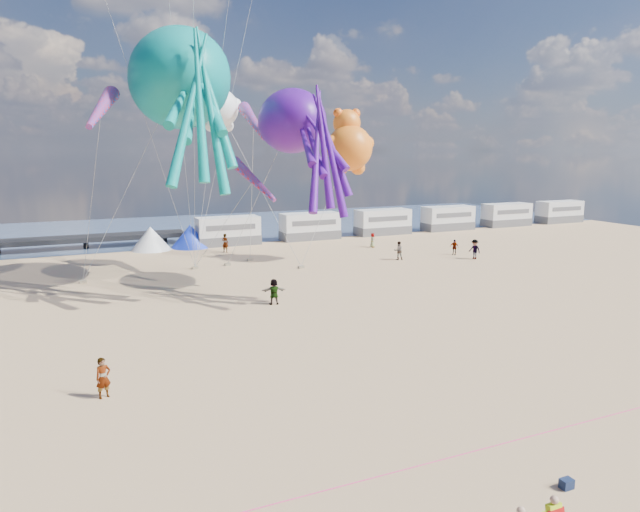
# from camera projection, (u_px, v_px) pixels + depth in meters

# --- Properties ---
(ground) EXTENTS (120.00, 120.00, 0.00)m
(ground) POSITION_uv_depth(u_px,v_px,m) (346.00, 404.00, 22.63)
(ground) COLOR tan
(ground) RESTS_ON ground
(water) EXTENTS (120.00, 120.00, 0.00)m
(water) POSITION_uv_depth(u_px,v_px,m) (151.00, 230.00, 72.00)
(water) COLOR #3C5173
(water) RESTS_ON ground
(motorhome_0) EXTENTS (6.60, 2.50, 3.00)m
(motorhome_0) POSITION_uv_depth(u_px,v_px,m) (228.00, 231.00, 60.67)
(motorhome_0) COLOR silver
(motorhome_0) RESTS_ON ground
(motorhome_1) EXTENTS (6.60, 2.50, 3.00)m
(motorhome_1) POSITION_uv_depth(u_px,v_px,m) (310.00, 226.00, 64.48)
(motorhome_1) COLOR silver
(motorhome_1) RESTS_ON ground
(motorhome_2) EXTENTS (6.60, 2.50, 3.00)m
(motorhome_2) POSITION_uv_depth(u_px,v_px,m) (383.00, 222.00, 68.29)
(motorhome_2) COLOR silver
(motorhome_2) RESTS_ON ground
(motorhome_3) EXTENTS (6.60, 2.50, 3.00)m
(motorhome_3) POSITION_uv_depth(u_px,v_px,m) (448.00, 218.00, 72.11)
(motorhome_3) COLOR silver
(motorhome_3) RESTS_ON ground
(motorhome_4) EXTENTS (6.60, 2.50, 3.00)m
(motorhome_4) POSITION_uv_depth(u_px,v_px,m) (506.00, 215.00, 75.92)
(motorhome_4) COLOR silver
(motorhome_4) RESTS_ON ground
(motorhome_5) EXTENTS (6.60, 2.50, 3.00)m
(motorhome_5) POSITION_uv_depth(u_px,v_px,m) (559.00, 212.00, 79.73)
(motorhome_5) COLOR silver
(motorhome_5) RESTS_ON ground
(tent_white) EXTENTS (4.00, 4.00, 2.40)m
(tent_white) POSITION_uv_depth(u_px,v_px,m) (151.00, 238.00, 57.51)
(tent_white) COLOR white
(tent_white) RESTS_ON ground
(tent_blue) EXTENTS (4.00, 4.00, 2.40)m
(tent_blue) POSITION_uv_depth(u_px,v_px,m) (190.00, 236.00, 59.12)
(tent_blue) COLOR #1933CC
(tent_blue) RESTS_ON ground
(cooler_navy) EXTENTS (0.38, 0.28, 0.30)m
(cooler_navy) POSITION_uv_depth(u_px,v_px,m) (567.00, 484.00, 16.96)
(cooler_navy) COLOR #142040
(cooler_navy) RESTS_ON ground
(rope_line) EXTENTS (34.00, 0.03, 0.03)m
(rope_line) POSITION_uv_depth(u_px,v_px,m) (417.00, 466.00, 18.14)
(rope_line) COLOR #F2338C
(rope_line) RESTS_ON ground
(standing_person) EXTENTS (0.72, 0.60, 1.70)m
(standing_person) POSITION_uv_depth(u_px,v_px,m) (103.00, 378.00, 23.09)
(standing_person) COLOR tan
(standing_person) RESTS_ON ground
(beachgoer_0) EXTENTS (0.51, 0.63, 1.49)m
(beachgoer_0) POSITION_uv_depth(u_px,v_px,m) (373.00, 240.00, 59.25)
(beachgoer_0) COLOR #7F6659
(beachgoer_0) RESTS_ON ground
(beachgoer_1) EXTENTS (0.95, 0.73, 1.73)m
(beachgoer_1) POSITION_uv_depth(u_px,v_px,m) (398.00, 251.00, 52.39)
(beachgoer_1) COLOR #7F6659
(beachgoer_1) RESTS_ON ground
(beachgoer_2) EXTENTS (0.91, 1.05, 1.84)m
(beachgoer_2) POSITION_uv_depth(u_px,v_px,m) (475.00, 249.00, 52.73)
(beachgoer_2) COLOR #7F6659
(beachgoer_2) RESTS_ON ground
(beachgoer_3) EXTENTS (1.00, 1.11, 1.49)m
(beachgoer_3) POSITION_uv_depth(u_px,v_px,m) (454.00, 247.00, 54.96)
(beachgoer_3) COLOR #7F6659
(beachgoer_3) RESTS_ON ground
(beachgoer_4) EXTENTS (1.06, 0.59, 1.71)m
(beachgoer_4) POSITION_uv_depth(u_px,v_px,m) (274.00, 292.00, 37.19)
(beachgoer_4) COLOR #7F6659
(beachgoer_4) RESTS_ON ground
(beachgoer_5) EXTENTS (1.63, 1.60, 1.87)m
(beachgoer_5) POSITION_uv_depth(u_px,v_px,m) (225.00, 243.00, 56.26)
(beachgoer_5) COLOR #7F6659
(beachgoer_5) RESTS_ON ground
(sandbag_a) EXTENTS (0.50, 0.35, 0.22)m
(sandbag_a) POSITION_uv_depth(u_px,v_px,m) (83.00, 282.00, 43.32)
(sandbag_a) COLOR gray
(sandbag_a) RESTS_ON ground
(sandbag_b) EXTENTS (0.50, 0.35, 0.22)m
(sandbag_b) POSITION_uv_depth(u_px,v_px,m) (228.00, 264.00, 49.96)
(sandbag_b) COLOR gray
(sandbag_b) RESTS_ON ground
(sandbag_c) EXTENTS (0.50, 0.35, 0.22)m
(sandbag_c) POSITION_uv_depth(u_px,v_px,m) (301.00, 267.00, 48.77)
(sandbag_c) COLOR gray
(sandbag_c) RESTS_ON ground
(sandbag_d) EXTENTS (0.50, 0.35, 0.22)m
(sandbag_d) POSITION_uv_depth(u_px,v_px,m) (250.00, 259.00, 52.16)
(sandbag_d) COLOR gray
(sandbag_d) RESTS_ON ground
(sandbag_e) EXTENTS (0.50, 0.35, 0.22)m
(sandbag_e) POSITION_uv_depth(u_px,v_px,m) (195.00, 268.00, 48.49)
(sandbag_e) COLOR gray
(sandbag_e) RESTS_ON ground
(kite_octopus_teal) EXTENTS (6.28, 12.51, 13.80)m
(kite_octopus_teal) POSITION_uv_depth(u_px,v_px,m) (179.00, 79.00, 41.23)
(kite_octopus_teal) COLOR #099088
(kite_octopus_purple) EXTENTS (5.75, 10.16, 10.95)m
(kite_octopus_purple) POSITION_uv_depth(u_px,v_px,m) (291.00, 121.00, 40.20)
(kite_octopus_purple) COLOR #4B0E8E
(kite_panda) EXTENTS (4.22, 4.01, 5.55)m
(kite_panda) POSITION_uv_depth(u_px,v_px,m) (219.00, 108.00, 46.74)
(kite_panda) COLOR white
(kite_teddy_orange) EXTENTS (6.11, 5.94, 6.84)m
(kite_teddy_orange) POSITION_uv_depth(u_px,v_px,m) (349.00, 148.00, 49.87)
(kite_teddy_orange) COLOR orange
(windsock_left) EXTENTS (3.16, 7.60, 7.59)m
(windsock_left) POSITION_uv_depth(u_px,v_px,m) (101.00, 109.00, 37.31)
(windsock_left) COLOR red
(windsock_mid) EXTENTS (1.15, 6.09, 6.07)m
(windsock_mid) POSITION_uv_depth(u_px,v_px,m) (254.00, 122.00, 44.18)
(windsock_mid) COLOR red
(windsock_right) EXTENTS (2.59, 5.55, 5.55)m
(windsock_right) POSITION_uv_depth(u_px,v_px,m) (254.00, 180.00, 41.66)
(windsock_right) COLOR red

